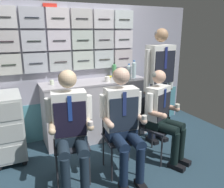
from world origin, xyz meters
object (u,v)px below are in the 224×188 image
folding_chair_right (119,129)px  crew_member_standing (159,76)px  crew_member_left (70,123)px  folding_chair_by_counter (152,120)px  water_bottle_tall (114,70)px  service_trolley (8,125)px  crew_member_by_counter (163,112)px  folding_chair_left (70,134)px  coffee_cup_spare (52,82)px  crew_member_right (123,118)px  snack_banana (108,77)px

folding_chair_right → crew_member_standing: (0.90, 0.41, 0.54)m
crew_member_left → folding_chair_by_counter: bearing=6.0°
folding_chair_by_counter → water_bottle_tall: bearing=94.6°
service_trolley → crew_member_by_counter: size_ratio=0.74×
service_trolley → folding_chair_left: service_trolley is taller
crew_member_left → service_trolley: bearing=126.1°
folding_chair_right → coffee_cup_spare: (-0.61, 0.99, 0.46)m
service_trolley → folding_chair_by_counter: (1.83, -0.76, 0.04)m
folding_chair_by_counter → crew_member_by_counter: crew_member_by_counter is taller
water_bottle_tall → coffee_cup_spare: (-1.09, -0.12, -0.08)m
crew_member_left → crew_member_right: bearing=-10.0°
crew_member_by_counter → crew_member_standing: size_ratio=0.70×
coffee_cup_spare → crew_member_standing: bearing=-20.9°
folding_chair_right → water_bottle_tall: 1.32m
crew_member_standing → water_bottle_tall: bearing=121.3°
folding_chair_right → coffee_cup_spare: bearing=121.7°
crew_member_left → water_bottle_tall: (1.10, 1.16, 0.34)m
service_trolley → crew_member_right: (1.25, -0.99, 0.25)m
folding_chair_by_counter → crew_member_left: bearing=-174.0°
crew_member_left → water_bottle_tall: 1.63m
crew_member_right → water_bottle_tall: crew_member_right is taller
crew_member_by_counter → water_bottle_tall: 1.26m
crew_member_by_counter → water_bottle_tall: crew_member_by_counter is taller
crew_member_by_counter → folding_chair_right: bearing=173.1°
folding_chair_right → snack_banana: bearing=72.1°
crew_member_by_counter → crew_member_standing: (0.28, 0.49, 0.39)m
crew_member_left → crew_member_right: 0.62m
crew_member_by_counter → snack_banana: 1.21m
crew_member_standing → water_bottle_tall: 0.82m
crew_member_by_counter → coffee_cup_spare: 1.66m
crew_member_left → folding_chair_right: bearing=4.5°
service_trolley → coffee_cup_spare: (0.66, 0.15, 0.50)m
service_trolley → coffee_cup_spare: bearing=13.1°
folding_chair_left → coffee_cup_spare: coffee_cup_spare is taller
service_trolley → crew_member_standing: bearing=-11.0°
crew_member_right → water_bottle_tall: size_ratio=5.39×
folding_chair_left → water_bottle_tall: size_ratio=3.49×
folding_chair_right → snack_banana: size_ratio=5.00×
crew_member_left → folding_chair_left: bearing=80.0°
folding_chair_right → folding_chair_by_counter: 0.56m
crew_member_left → folding_chair_right: (0.63, 0.05, -0.21)m
folding_chair_by_counter → snack_banana: size_ratio=5.00×
crew_member_standing → coffee_cup_spare: 1.62m
service_trolley → water_bottle_tall: 1.86m
folding_chair_right → coffee_cup_spare: size_ratio=12.81×
folding_chair_right → water_bottle_tall: bearing=66.8°
water_bottle_tall → snack_banana: bearing=-159.9°
folding_chair_right → crew_member_by_counter: crew_member_by_counter is taller
service_trolley → folding_chair_right: 1.52m
folding_chair_right → crew_member_by_counter: (0.62, -0.08, 0.15)m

